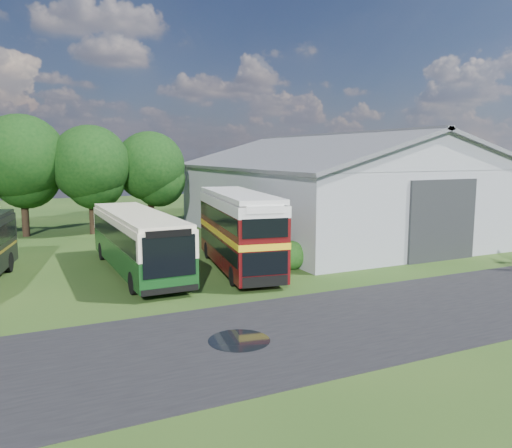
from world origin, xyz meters
TOP-DOWN VIEW (x-y plane):
  - ground at (0.00, 0.00)m, footprint 120.00×120.00m
  - asphalt_road at (3.00, -3.00)m, footprint 60.00×8.00m
  - puddle at (-1.50, -3.00)m, footprint 2.20×2.20m
  - storage_shed at (15.00, 15.98)m, footprint 18.80×24.80m
  - tree_mid at (-8.00, 24.80)m, footprint 6.80×6.80m
  - tree_right_a at (-3.00, 23.80)m, footprint 6.26×6.26m
  - tree_right_b at (2.00, 24.60)m, footprint 5.98×5.98m
  - shrub_front at (5.60, 6.00)m, footprint 1.70×1.70m
  - shrub_mid at (5.60, 8.00)m, footprint 1.60×1.60m
  - shrub_back at (5.60, 10.00)m, footprint 1.80×1.80m
  - bus_green_single at (-2.50, 8.80)m, footprint 3.08×12.21m
  - bus_maroon_double at (2.84, 7.12)m, footprint 4.19×10.51m

SIDE VIEW (x-z plane):
  - ground at x=0.00m, z-range 0.00..0.00m
  - asphalt_road at x=3.00m, z-range -0.01..0.01m
  - puddle at x=-1.50m, z-range -0.01..0.01m
  - shrub_front at x=5.60m, z-range -0.85..0.85m
  - shrub_mid at x=5.60m, z-range -0.80..0.80m
  - shrub_back at x=5.60m, z-range -0.90..0.90m
  - bus_green_single at x=-2.50m, z-range 0.11..3.46m
  - bus_maroon_double at x=2.84m, z-range 0.00..4.39m
  - storage_shed at x=15.00m, z-range 0.09..8.24m
  - tree_right_b at x=2.00m, z-range 1.21..9.66m
  - tree_right_a at x=-3.00m, z-range 1.27..10.10m
  - tree_mid at x=-8.00m, z-range 1.38..10.98m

